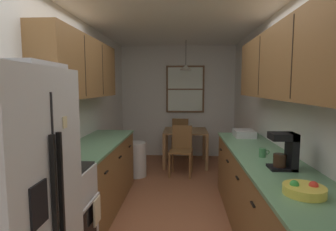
{
  "coord_description": "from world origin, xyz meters",
  "views": [
    {
      "loc": [
        0.14,
        -2.62,
        1.62
      ],
      "look_at": [
        -0.09,
        1.37,
        1.19
      ],
      "focal_mm": 28.77,
      "sensor_mm": 36.0,
      "label": 1
    }
  ],
  "objects_px": {
    "dish_rack": "(244,133)",
    "dining_table": "(185,135)",
    "mug_by_coffeemaker": "(263,153)",
    "fruit_bowl": "(304,189)",
    "stove_range": "(51,221)",
    "coffee_maker": "(286,150)",
    "trash_bin": "(137,159)",
    "microwave_over_range": "(31,84)",
    "dining_chair_far": "(181,135)",
    "storage_canister": "(70,150)",
    "dining_chair_near": "(181,148)"
  },
  "relations": [
    {
      "from": "dish_rack",
      "to": "dining_table",
      "type": "bearing_deg",
      "value": 117.16
    },
    {
      "from": "microwave_over_range",
      "to": "dining_chair_far",
      "type": "xyz_separation_m",
      "value": [
        1.19,
        4.01,
        -1.14
      ]
    },
    {
      "from": "stove_range",
      "to": "trash_bin",
      "type": "xyz_separation_m",
      "value": [
        0.29,
        2.57,
        -0.16
      ]
    },
    {
      "from": "stove_range",
      "to": "trash_bin",
      "type": "distance_m",
      "value": 2.59
    },
    {
      "from": "dining_table",
      "to": "trash_bin",
      "type": "distance_m",
      "value": 1.23
    },
    {
      "from": "coffee_maker",
      "to": "trash_bin",
      "type": "bearing_deg",
      "value": 126.36
    },
    {
      "from": "dining_chair_far",
      "to": "storage_canister",
      "type": "distance_m",
      "value": 3.75
    },
    {
      "from": "dining_chair_far",
      "to": "storage_canister",
      "type": "relative_size",
      "value": 5.25
    },
    {
      "from": "mug_by_coffeemaker",
      "to": "dining_chair_near",
      "type": "bearing_deg",
      "value": 111.92
    },
    {
      "from": "microwave_over_range",
      "to": "mug_by_coffeemaker",
      "type": "xyz_separation_m",
      "value": [
        2.06,
        0.62,
        -0.7
      ]
    },
    {
      "from": "stove_range",
      "to": "coffee_maker",
      "type": "xyz_separation_m",
      "value": [
        2.03,
        0.21,
        0.6
      ]
    },
    {
      "from": "stove_range",
      "to": "dining_chair_far",
      "type": "xyz_separation_m",
      "value": [
        1.07,
        4.01,
        0.03
      ]
    },
    {
      "from": "stove_range",
      "to": "fruit_bowl",
      "type": "relative_size",
      "value": 4.01
    },
    {
      "from": "storage_canister",
      "to": "fruit_bowl",
      "type": "xyz_separation_m",
      "value": [
        1.95,
        -0.8,
        -0.05
      ]
    },
    {
      "from": "dining_chair_near",
      "to": "microwave_over_range",
      "type": "bearing_deg",
      "value": -113.88
    },
    {
      "from": "dining_chair_near",
      "to": "storage_canister",
      "type": "relative_size",
      "value": 5.25
    },
    {
      "from": "dish_rack",
      "to": "dining_chair_far",
      "type": "bearing_deg",
      "value": 112.46
    },
    {
      "from": "stove_range",
      "to": "microwave_over_range",
      "type": "distance_m",
      "value": 1.18
    },
    {
      "from": "microwave_over_range",
      "to": "dining_chair_far",
      "type": "height_order",
      "value": "microwave_over_range"
    },
    {
      "from": "coffee_maker",
      "to": "storage_canister",
      "type": "bearing_deg",
      "value": 173.46
    },
    {
      "from": "microwave_over_range",
      "to": "fruit_bowl",
      "type": "bearing_deg",
      "value": -9.66
    },
    {
      "from": "dining_chair_far",
      "to": "fruit_bowl",
      "type": "xyz_separation_m",
      "value": [
        0.87,
        -4.36,
        0.44
      ]
    },
    {
      "from": "dining_chair_near",
      "to": "dining_chair_far",
      "type": "relative_size",
      "value": 1.0
    },
    {
      "from": "stove_range",
      "to": "mug_by_coffeemaker",
      "type": "height_order",
      "value": "stove_range"
    },
    {
      "from": "stove_range",
      "to": "dining_chair_far",
      "type": "distance_m",
      "value": 4.15
    },
    {
      "from": "dish_rack",
      "to": "storage_canister",
      "type": "bearing_deg",
      "value": -147.27
    },
    {
      "from": "coffee_maker",
      "to": "mug_by_coffeemaker",
      "type": "relative_size",
      "value": 2.99
    },
    {
      "from": "coffee_maker",
      "to": "dish_rack",
      "type": "height_order",
      "value": "coffee_maker"
    },
    {
      "from": "microwave_over_range",
      "to": "coffee_maker",
      "type": "bearing_deg",
      "value": 5.7
    },
    {
      "from": "mug_by_coffeemaker",
      "to": "dining_table",
      "type": "bearing_deg",
      "value": 105.77
    },
    {
      "from": "coffee_maker",
      "to": "mug_by_coffeemaker",
      "type": "height_order",
      "value": "coffee_maker"
    },
    {
      "from": "dining_chair_near",
      "to": "dish_rack",
      "type": "relative_size",
      "value": 2.65
    },
    {
      "from": "dining_table",
      "to": "coffee_maker",
      "type": "bearing_deg",
      "value": -74.82
    },
    {
      "from": "microwave_over_range",
      "to": "fruit_bowl",
      "type": "height_order",
      "value": "microwave_over_range"
    },
    {
      "from": "trash_bin",
      "to": "storage_canister",
      "type": "height_order",
      "value": "storage_canister"
    },
    {
      "from": "stove_range",
      "to": "storage_canister",
      "type": "height_order",
      "value": "stove_range"
    },
    {
      "from": "stove_range",
      "to": "fruit_bowl",
      "type": "xyz_separation_m",
      "value": [
        1.95,
        -0.35,
        0.46
      ]
    },
    {
      "from": "trash_bin",
      "to": "fruit_bowl",
      "type": "distance_m",
      "value": 3.41
    },
    {
      "from": "mug_by_coffeemaker",
      "to": "fruit_bowl",
      "type": "relative_size",
      "value": 0.39
    },
    {
      "from": "dining_chair_far",
      "to": "microwave_over_range",
      "type": "bearing_deg",
      "value": -106.5
    },
    {
      "from": "trash_bin",
      "to": "dining_chair_near",
      "type": "bearing_deg",
      "value": 11.62
    },
    {
      "from": "stove_range",
      "to": "coffee_maker",
      "type": "relative_size",
      "value": 3.41
    },
    {
      "from": "fruit_bowl",
      "to": "dish_rack",
      "type": "relative_size",
      "value": 0.81
    },
    {
      "from": "microwave_over_range",
      "to": "dish_rack",
      "type": "distance_m",
      "value": 2.83
    },
    {
      "from": "mug_by_coffeemaker",
      "to": "microwave_over_range",
      "type": "bearing_deg",
      "value": -163.31
    },
    {
      "from": "mug_by_coffeemaker",
      "to": "fruit_bowl",
      "type": "bearing_deg",
      "value": -90.22
    },
    {
      "from": "trash_bin",
      "to": "fruit_bowl",
      "type": "xyz_separation_m",
      "value": [
        1.65,
        -2.92,
        0.62
      ]
    },
    {
      "from": "microwave_over_range",
      "to": "trash_bin",
      "type": "height_order",
      "value": "microwave_over_range"
    },
    {
      "from": "microwave_over_range",
      "to": "dining_chair_far",
      "type": "bearing_deg",
      "value": 73.5
    },
    {
      "from": "stove_range",
      "to": "trash_bin",
      "type": "relative_size",
      "value": 1.77
    }
  ]
}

